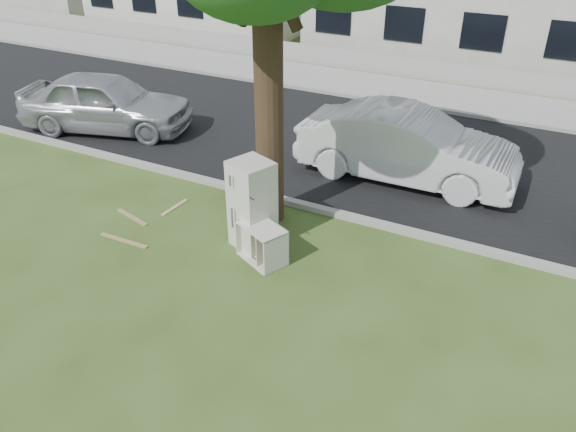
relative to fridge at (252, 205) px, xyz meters
The scene contains 13 objects.
ground 1.16m from the fridge, 75.18° to the right, with size 120.00×120.00×0.00m, color #37491A.
road 5.32m from the fridge, 87.82° to the left, with size 120.00×7.00×0.01m, color black.
kerb_near 1.91m from the fridge, 83.27° to the left, with size 120.00×0.18×0.12m, color gray.
kerb_far 8.84m from the fridge, 88.70° to the left, with size 120.00×0.18×0.12m, color gray.
sidewalk 10.28m from the fridge, 88.88° to the left, with size 120.00×2.80×0.01m, color gray.
low_wall 11.86m from the fridge, 89.03° to the left, with size 120.00×0.15×0.70m, color gray.
fridge is the anchor object (origin of this frame).
cabinet 0.74m from the fridge, 41.57° to the right, with size 0.90×0.56×0.70m, color white.
plank_a 2.64m from the fridge, 155.23° to the right, with size 1.10×0.09×0.02m, color #9B824B.
plank_b 2.85m from the fridge, behind, with size 0.95×0.10×0.02m, color #9E7B52.
plank_c 2.39m from the fridge, 168.55° to the left, with size 0.77×0.09×0.02m, color tan.
car_center 4.36m from the fridge, 67.32° to the left, with size 1.72×4.92×1.62m, color silver.
car_left 7.24m from the fridge, 153.91° to the left, with size 1.87×4.65×1.58m, color #999AA0.
Camera 1 is at (4.47, -6.85, 5.88)m, focal length 35.00 mm.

